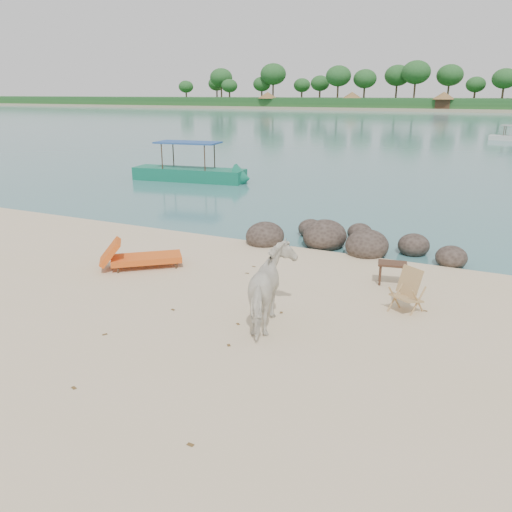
# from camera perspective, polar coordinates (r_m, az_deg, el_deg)

# --- Properties ---
(water) EXTENTS (400.00, 400.00, 0.00)m
(water) POSITION_cam_1_polar(r_m,az_deg,el_deg) (97.74, 23.39, 14.13)
(water) COLOR #3C7578
(water) RESTS_ON ground
(far_shore) EXTENTS (420.00, 90.00, 1.40)m
(far_shore) POSITION_cam_1_polar(r_m,az_deg,el_deg) (177.66, 24.65, 15.16)
(far_shore) COLOR tan
(far_shore) RESTS_ON ground
(far_scenery) EXTENTS (420.00, 18.00, 9.50)m
(far_scenery) POSITION_cam_1_polar(r_m,az_deg,el_deg) (144.32, 24.47, 16.10)
(far_scenery) COLOR #1E4C1E
(far_scenery) RESTS_ON ground
(boulders) EXTENTS (6.41, 2.99, 1.00)m
(boulders) POSITION_cam_1_polar(r_m,az_deg,el_deg) (15.31, 9.51, 1.75)
(boulders) COLOR #2D241E
(boulders) RESTS_ON ground
(cow) EXTENTS (1.33, 2.02, 1.57)m
(cow) POSITION_cam_1_polar(r_m,az_deg,el_deg) (9.79, 1.89, -3.89)
(cow) COLOR white
(cow) RESTS_ON ground
(side_table) EXTENTS (0.75, 0.56, 0.54)m
(side_table) POSITION_cam_1_polar(r_m,az_deg,el_deg) (12.51, 15.24, -2.07)
(side_table) COLOR #361F15
(side_table) RESTS_ON ground
(lounge_chair) EXTENTS (2.28, 2.05, 0.68)m
(lounge_chair) POSITION_cam_1_polar(r_m,az_deg,el_deg) (13.57, -12.42, 0.05)
(lounge_chair) COLOR #E0471A
(lounge_chair) RESTS_ON ground
(deck_chair) EXTENTS (0.82, 0.84, 0.90)m
(deck_chair) POSITION_cam_1_polar(r_m,az_deg,el_deg) (10.99, 16.86, -4.08)
(deck_chair) COLOR #A08250
(deck_chair) RESTS_ON ground
(boat_near) EXTENTS (6.97, 2.39, 3.32)m
(boat_near) POSITION_cam_1_polar(r_m,az_deg,el_deg) (27.16, -7.77, 12.09)
(boat_near) COLOR #0F664B
(boat_near) RESTS_ON water
(dead_leaves) EXTENTS (7.58, 6.95, 0.00)m
(dead_leaves) POSITION_cam_1_polar(r_m,az_deg,el_deg) (10.61, -4.25, -6.74)
(dead_leaves) COLOR brown
(dead_leaves) RESTS_ON ground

